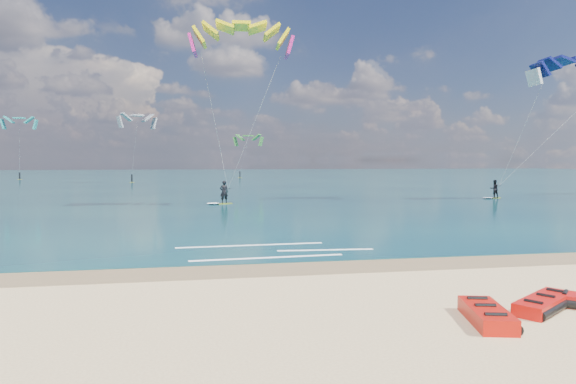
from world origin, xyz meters
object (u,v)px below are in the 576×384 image
object	(u,v)px
packed_kite_right	(486,322)
kitesurfer_far	(536,121)
kitesurfer_main	(233,102)
packed_kite_left	(544,310)

from	to	relation	value
packed_kite_right	kitesurfer_far	size ratio (longest dim) A/B	0.16
packed_kite_right	kitesurfer_far	xyz separation A→B (m)	(25.96, 34.03, 7.79)
kitesurfer_main	kitesurfer_far	xyz separation A→B (m)	(29.66, 1.92, -0.95)
packed_kite_left	kitesurfer_main	distance (m)	33.12
packed_kite_left	kitesurfer_far	distance (m)	41.74
packed_kite_right	kitesurfer_main	bearing A→B (deg)	20.54
packed_kite_left	packed_kite_right	xyz separation A→B (m)	(-2.08, -0.70, 0.00)
packed_kite_left	kitesurfer_main	world-z (taller)	kitesurfer_main
packed_kite_left	packed_kite_right	size ratio (longest dim) A/B	1.11
packed_kite_left	packed_kite_right	bearing A→B (deg)	164.51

